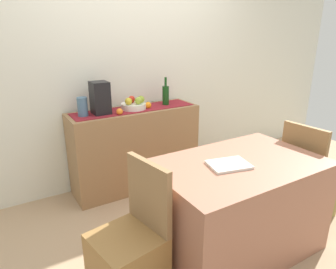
% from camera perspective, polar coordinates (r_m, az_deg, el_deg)
% --- Properties ---
extents(ground_plane, '(6.40, 6.40, 0.02)m').
position_cam_1_polar(ground_plane, '(2.85, 4.41, -16.60)').
color(ground_plane, tan).
rests_on(ground_plane, ground).
extents(room_wall_rear, '(6.40, 0.06, 2.70)m').
position_cam_1_polar(room_wall_rear, '(3.35, -7.08, 13.81)').
color(room_wall_rear, silver).
rests_on(room_wall_rear, ground).
extents(sideboard_console, '(1.37, 0.42, 0.87)m').
position_cam_1_polar(sideboard_console, '(3.29, -6.10, -2.64)').
color(sideboard_console, '#936D47').
rests_on(sideboard_console, ground).
extents(table_runner, '(1.28, 0.32, 0.01)m').
position_cam_1_polar(table_runner, '(3.16, -6.38, 4.79)').
color(table_runner, maroon).
rests_on(table_runner, sideboard_console).
extents(fruit_bowl, '(0.26, 0.26, 0.06)m').
position_cam_1_polar(fruit_bowl, '(3.15, -6.51, 5.34)').
color(fruit_bowl, silver).
rests_on(fruit_bowl, table_runner).
extents(apple_rear, '(0.07, 0.07, 0.07)m').
position_cam_1_polar(apple_rear, '(3.09, -5.61, 6.36)').
color(apple_rear, '#95B137').
rests_on(apple_rear, fruit_bowl).
extents(apple_left, '(0.07, 0.07, 0.07)m').
position_cam_1_polar(apple_left, '(3.08, -7.47, 6.23)').
color(apple_left, gold).
rests_on(apple_left, fruit_bowl).
extents(apple_center, '(0.07, 0.07, 0.07)m').
position_cam_1_polar(apple_center, '(3.16, -6.88, 6.59)').
color(apple_center, red).
rests_on(apple_center, fruit_bowl).
extents(apple_right, '(0.07, 0.07, 0.07)m').
position_cam_1_polar(apple_right, '(3.16, -5.10, 6.63)').
color(apple_right, '#8BA52E').
rests_on(apple_right, fruit_bowl).
extents(wine_bottle, '(0.07, 0.07, 0.30)m').
position_cam_1_polar(wine_bottle, '(3.31, -0.44, 7.48)').
color(wine_bottle, '#144114').
rests_on(wine_bottle, sideboard_console).
extents(coffee_maker, '(0.16, 0.18, 0.32)m').
position_cam_1_polar(coffee_maker, '(3.00, -12.69, 6.72)').
color(coffee_maker, black).
rests_on(coffee_maker, sideboard_console).
extents(ceramic_vase, '(0.10, 0.10, 0.18)m').
position_cam_1_polar(ceramic_vase, '(2.96, -15.82, 5.01)').
color(ceramic_vase, '#486B88').
rests_on(ceramic_vase, sideboard_console).
extents(orange_loose_near_bowl, '(0.06, 0.06, 0.06)m').
position_cam_1_polar(orange_loose_near_bowl, '(2.96, -9.11, 4.29)').
color(orange_loose_near_bowl, orange).
rests_on(orange_loose_near_bowl, sideboard_console).
extents(orange_loose_mid, '(0.07, 0.07, 0.07)m').
position_cam_1_polar(orange_loose_mid, '(3.18, -3.78, 5.55)').
color(orange_loose_mid, orange).
rests_on(orange_loose_mid, sideboard_console).
extents(dining_table, '(1.25, 0.80, 0.74)m').
position_cam_1_polar(dining_table, '(2.44, 12.62, -13.02)').
color(dining_table, '#9C644D').
rests_on(dining_table, ground).
extents(open_book, '(0.32, 0.27, 0.02)m').
position_cam_1_polar(open_book, '(2.18, 11.34, -5.62)').
color(open_book, white).
rests_on(open_book, dining_table).
extents(chair_near_window, '(0.46, 0.46, 0.90)m').
position_cam_1_polar(chair_near_window, '(2.09, -7.27, -22.40)').
color(chair_near_window, olive).
rests_on(chair_near_window, ground).
extents(chair_by_corner, '(0.43, 0.43, 0.90)m').
position_cam_1_polar(chair_by_corner, '(3.11, 24.69, -9.23)').
color(chair_by_corner, olive).
rests_on(chair_by_corner, ground).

